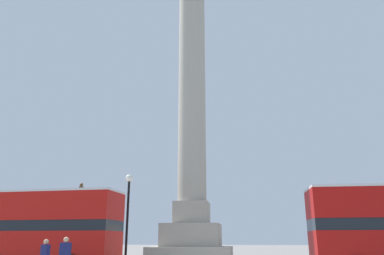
% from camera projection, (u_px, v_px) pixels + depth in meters
% --- Properties ---
extents(monument_column, '(4.70, 4.70, 24.82)m').
position_uv_depth(monument_column, '(192.00, 125.00, 24.34)').
color(monument_column, '#A39E8E').
rests_on(monument_column, ground_plane).
extents(bus_a, '(11.50, 3.33, 4.28)m').
position_uv_depth(bus_a, '(19.00, 227.00, 20.82)').
color(bus_a, '#B7140F').
rests_on(bus_a, ground_plane).
extents(equestrian_statue, '(3.39, 2.62, 6.00)m').
position_uv_depth(equestrian_statue, '(77.00, 238.00, 28.52)').
color(equestrian_statue, '#A39E8E').
rests_on(equestrian_statue, ground_plane).
extents(street_lamp, '(0.43, 0.43, 5.41)m').
position_uv_depth(street_lamp, '(128.00, 215.00, 21.63)').
color(street_lamp, black).
rests_on(street_lamp, ground_plane).
extents(pedestrian_near_lamp, '(0.50, 0.28, 1.81)m').
position_uv_depth(pedestrian_near_lamp, '(65.00, 255.00, 16.18)').
color(pedestrian_near_lamp, '#192347').
rests_on(pedestrian_near_lamp, ground_plane).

